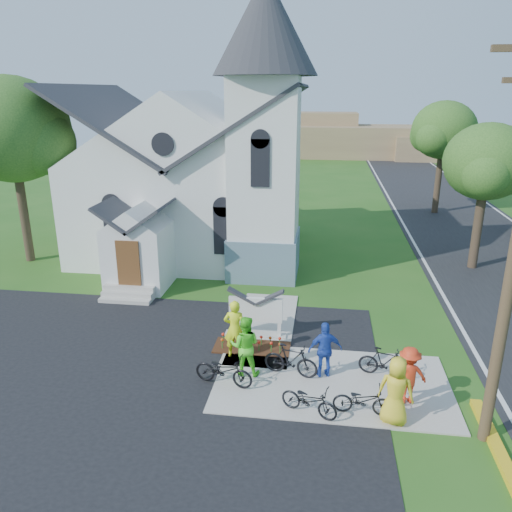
# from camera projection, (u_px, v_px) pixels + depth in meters

# --- Properties ---
(ground) EXTENTS (120.00, 120.00, 0.00)m
(ground) POSITION_uv_depth(u_px,v_px,m) (281.00, 389.00, 14.77)
(ground) COLOR #275B1A
(ground) RESTS_ON ground
(parking_lot) EXTENTS (20.00, 16.00, 0.02)m
(parking_lot) POSITION_uv_depth(u_px,v_px,m) (23.00, 409.00, 13.81)
(parking_lot) COLOR black
(parking_lot) RESTS_ON ground
(road) EXTENTS (8.00, 90.00, 0.02)m
(road) POSITION_uv_depth(u_px,v_px,m) (485.00, 250.00, 27.56)
(road) COLOR black
(road) RESTS_ON ground
(sidewalk) EXTENTS (7.00, 4.00, 0.05)m
(sidewalk) POSITION_uv_depth(u_px,v_px,m) (332.00, 383.00, 15.04)
(sidewalk) COLOR #ABA59A
(sidewalk) RESTS_ON ground
(church) EXTENTS (12.35, 12.00, 13.00)m
(church) POSITION_uv_depth(u_px,v_px,m) (198.00, 155.00, 25.57)
(church) COLOR white
(church) RESTS_ON ground
(church_sign) EXTENTS (2.20, 0.40, 1.70)m
(church_sign) POSITION_uv_depth(u_px,v_px,m) (256.00, 310.00, 17.61)
(church_sign) COLOR #ABA59A
(church_sign) RESTS_ON ground
(flower_bed) EXTENTS (2.60, 1.10, 0.07)m
(flower_bed) POSITION_uv_depth(u_px,v_px,m) (252.00, 347.00, 17.08)
(flower_bed) COLOR #3C2310
(flower_bed) RESTS_ON ground
(tree_lot_corner) EXTENTS (5.60, 5.60, 9.15)m
(tree_lot_corner) POSITION_uv_depth(u_px,v_px,m) (11.00, 130.00, 23.92)
(tree_lot_corner) COLOR #35271D
(tree_lot_corner) RESTS_ON ground
(tree_road_near) EXTENTS (4.00, 4.00, 7.05)m
(tree_road_near) POSITION_uv_depth(u_px,v_px,m) (487.00, 163.00, 23.30)
(tree_road_near) COLOR #35271D
(tree_road_near) RESTS_ON ground
(tree_road_mid) EXTENTS (4.40, 4.40, 7.80)m
(tree_road_mid) POSITION_uv_depth(u_px,v_px,m) (444.00, 131.00, 34.33)
(tree_road_mid) COLOR #35271D
(tree_road_mid) RESTS_ON ground
(distant_hills) EXTENTS (61.00, 10.00, 5.60)m
(distant_hills) POSITION_uv_depth(u_px,v_px,m) (344.00, 140.00, 66.60)
(distant_hills) COLOR #836749
(distant_hills) RESTS_ON ground
(cyclist_0) EXTENTS (0.74, 0.51, 1.98)m
(cyclist_0) POSITION_uv_depth(u_px,v_px,m) (235.00, 329.00, 16.21)
(cyclist_0) COLOR #E4F61C
(cyclist_0) RESTS_ON sidewalk
(bike_0) EXTENTS (1.91, 1.00, 0.95)m
(bike_0) POSITION_uv_depth(u_px,v_px,m) (224.00, 370.00, 14.77)
(bike_0) COLOR black
(bike_0) RESTS_ON sidewalk
(cyclist_1) EXTENTS (0.94, 0.74, 1.91)m
(cyclist_1) POSITION_uv_depth(u_px,v_px,m) (245.00, 346.00, 15.21)
(cyclist_1) COLOR #56E52A
(cyclist_1) RESTS_ON sidewalk
(bike_1) EXTENTS (1.77, 0.85, 1.03)m
(bike_1) POSITION_uv_depth(u_px,v_px,m) (291.00, 360.00, 15.25)
(bike_1) COLOR black
(bike_1) RESTS_ON sidewalk
(cyclist_2) EXTENTS (1.12, 0.67, 1.78)m
(cyclist_2) POSITION_uv_depth(u_px,v_px,m) (325.00, 350.00, 15.11)
(cyclist_2) COLOR #2448B7
(cyclist_2) RESTS_ON sidewalk
(bike_2) EXTENTS (1.72, 1.14, 0.86)m
(bike_2) POSITION_uv_depth(u_px,v_px,m) (309.00, 400.00, 13.42)
(bike_2) COLOR black
(bike_2) RESTS_ON sidewalk
(cyclist_3) EXTENTS (1.21, 0.88, 1.68)m
(cyclist_3) POSITION_uv_depth(u_px,v_px,m) (408.00, 375.00, 13.85)
(cyclist_3) COLOR red
(cyclist_3) RESTS_ON sidewalk
(bike_3) EXTENTS (1.64, 0.80, 0.95)m
(bike_3) POSITION_uv_depth(u_px,v_px,m) (385.00, 362.00, 15.20)
(bike_3) COLOR black
(bike_3) RESTS_ON sidewalk
(cyclist_4) EXTENTS (1.06, 0.84, 1.90)m
(cyclist_4) POSITION_uv_depth(u_px,v_px,m) (396.00, 391.00, 12.93)
(cyclist_4) COLOR yellow
(cyclist_4) RESTS_ON sidewalk
(bike_4) EXTENTS (1.62, 0.61, 0.84)m
(bike_4) POSITION_uv_depth(u_px,v_px,m) (363.00, 400.00, 13.44)
(bike_4) COLOR black
(bike_4) RESTS_ON sidewalk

